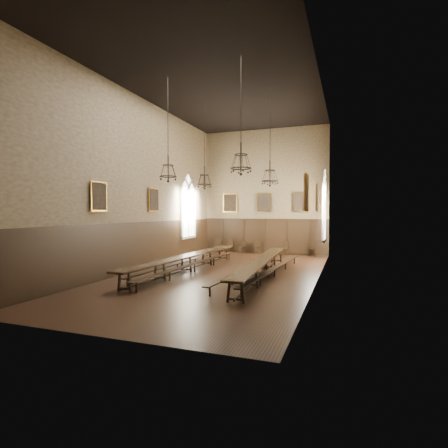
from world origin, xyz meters
The scene contains 32 objects.
floor centered at (0.00, 0.00, -0.01)m, with size 9.00×18.00×0.02m, color black.
ceiling centered at (0.00, 0.00, 9.01)m, with size 9.00×18.00×0.02m, color black.
wall_back centered at (0.00, 9.01, 4.50)m, with size 9.00×0.02×9.00m, color #917B59.
wall_front centered at (0.00, -9.01, 4.50)m, with size 9.00×0.02×9.00m, color #917B59.
wall_left centered at (-4.51, 0.00, 4.50)m, with size 0.02×18.00×9.00m, color #917B59.
wall_right centered at (4.51, 0.00, 4.50)m, with size 0.02×18.00×9.00m, color #917B59.
wainscot_panelling centered at (0.00, 0.00, 1.25)m, with size 9.00×18.00×2.50m, color black, non-canonical shape.
table_left centered at (-1.94, 0.02, 0.42)m, with size 1.30×10.76×0.84m.
table_right centered at (2.00, -0.12, 0.42)m, with size 1.31×10.68×0.83m.
bench_left_outer centered at (-2.51, 0.18, 0.26)m, with size 0.50×9.10×0.41m.
bench_left_inner centered at (-1.49, 0.06, 0.30)m, with size 0.72×10.47×0.47m.
bench_right_inner centered at (1.40, -0.04, 0.27)m, with size 0.91×9.37×0.42m.
bench_right_outer centered at (2.55, 0.17, 0.28)m, with size 0.88×9.77×0.44m.
chair_0 centered at (-3.47, 8.55, 0.31)m, with size 0.57×0.57×1.03m.
chair_1 centered at (-2.60, 8.58, 0.31)m, with size 0.54×0.54×1.02m.
chair_2 centered at (-1.56, 8.57, 0.28)m, with size 0.51×0.52×0.91m.
chair_3 centered at (-0.44, 8.57, 0.28)m, with size 0.48×0.48×0.92m.
chair_5 centered at (1.57, 8.62, 0.29)m, with size 0.49×0.49×0.95m.
chair_7 centered at (3.45, 8.53, 0.31)m, with size 0.46×0.46×1.02m.
chandelier_back_left centered at (-1.84, 2.17, 4.87)m, with size 0.82×0.82×4.59m.
chandelier_back_right centered at (1.82, 2.39, 4.95)m, with size 0.87×0.87×4.49m.
chandelier_front_left centered at (-1.82, -2.01, 4.93)m, with size 0.78×0.78×4.53m.
chandelier_front_right centered at (1.83, -2.93, 5.01)m, with size 0.81×0.81×4.44m.
portrait_back_0 centered at (-2.60, 8.88, 3.70)m, with size 1.10×0.12×1.40m.
portrait_back_1 centered at (0.00, 8.88, 3.70)m, with size 1.10×0.12×1.40m.
portrait_back_2 centered at (2.60, 8.88, 3.70)m, with size 1.10×0.12×1.40m.
portrait_left_0 centered at (-4.38, 1.00, 3.70)m, with size 0.12×1.00×1.30m.
portrait_left_1 centered at (-4.38, -3.50, 3.70)m, with size 0.12×1.00×1.30m.
portrait_right_0 centered at (4.38, 1.00, 3.70)m, with size 0.12×1.00×1.30m.
portrait_right_1 centered at (4.38, -3.50, 3.70)m, with size 0.12×1.00×1.30m.
window_right centered at (4.43, 5.50, 3.40)m, with size 0.20×2.20×4.60m, color white, non-canonical shape.
window_left centered at (-4.43, 5.50, 3.40)m, with size 0.20×2.20×4.60m, color white, non-canonical shape.
Camera 1 is at (5.76, -15.86, 3.03)m, focal length 28.00 mm.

